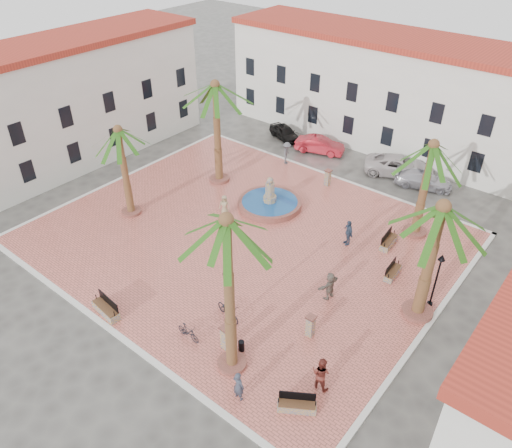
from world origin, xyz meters
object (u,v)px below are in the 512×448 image
object	(u,v)px
bench_s	(106,309)
bollard_n	(328,177)
palm_s	(227,237)
palm_ne	(431,157)
bench_se	(297,406)
bench_e	(393,272)
palm_e	(440,222)
bench_ne	(388,242)
car_red	(320,145)
bollard_e	(310,325)
palm_nw	(216,96)
lamppost_e	(438,271)
car_black	(285,132)
pedestrian_fountain_a	(225,205)
pedestrian_north	(287,153)
lamppost_s	(227,287)
bollard_se	(226,337)
bicycle_b	(188,332)
pedestrian_east	(330,286)
cyclist_a	(238,386)
pedestrian_fountain_b	(348,232)
cyclist_b	(321,373)
car_white	(399,166)
litter_bin	(241,346)
car_silver	(424,180)
fountain	(270,202)
palm_sw	(120,140)
bicycle_a	(228,311)

from	to	relation	value
bench_s	bollard_n	world-z (taller)	bollard_n
palm_s	palm_ne	world-z (taller)	palm_s
bench_se	bench_e	size ratio (longest dim) A/B	1.04
palm_e	bench_ne	size ratio (longest dim) A/B	3.93
bollard_n	car_red	bearing A→B (deg)	128.84
bollard_e	palm_e	bearing A→B (deg)	53.86
palm_nw	palm_s	xyz separation A→B (m)	(13.09, -13.34, 0.84)
lamppost_e	car_black	size ratio (longest dim) A/B	0.94
pedestrian_fountain_a	car_red	world-z (taller)	pedestrian_fountain_a
car_red	pedestrian_north	bearing A→B (deg)	149.62
lamppost_s	bollard_se	world-z (taller)	lamppost_s
palm_nw	palm_s	bearing A→B (deg)	-45.54
lamppost_e	pedestrian_fountain_a	world-z (taller)	lamppost_e
palm_nw	bicycle_b	size ratio (longest dim) A/B	5.37
palm_e	pedestrian_east	distance (m)	7.20
pedestrian_east	lamppost_s	bearing A→B (deg)	-21.61
cyclist_a	pedestrian_fountain_b	world-z (taller)	pedestrian_fountain_b
car_black	pedestrian_fountain_b	bearing A→B (deg)	-107.45
palm_nw	car_black	distance (m)	11.85
cyclist_b	car_white	size ratio (longest dim) A/B	0.34
pedestrian_fountain_a	pedestrian_fountain_b	bearing A→B (deg)	-11.77
bench_s	lamppost_s	size ratio (longest dim) A/B	0.53
litter_bin	bollard_se	bearing A→B (deg)	-155.47
bollard_se	bollard_e	size ratio (longest dim) A/B	1.09
lamppost_s	pedestrian_fountain_b	bearing A→B (deg)	83.06
lamppost_e	pedestrian_north	distance (m)	18.77
palm_nw	car_silver	distance (m)	17.38
fountain	palm_e	bearing A→B (deg)	-15.34
palm_ne	pedestrian_fountain_a	distance (m)	14.17
palm_ne	cyclist_a	distance (m)	18.28
bollard_se	car_silver	xyz separation A→B (m)	(0.92, 22.20, -0.26)
palm_sw	bench_ne	distance (m)	18.96
fountain	bench_ne	distance (m)	9.07
cyclist_b	pedestrian_east	size ratio (longest dim) A/B	1.07
bicycle_b	car_silver	xyz separation A→B (m)	(2.85, 22.99, 0.03)
lamppost_e	pedestrian_east	world-z (taller)	lamppost_e
bollard_n	pedestrian_fountain_b	size ratio (longest dim) A/B	0.74
bollard_n	pedestrian_fountain_a	distance (m)	8.95
pedestrian_fountain_b	car_silver	xyz separation A→B (m)	(0.68, 10.51, -0.42)
bench_se	lamppost_s	distance (m)	6.73
palm_s	bollard_n	size ratio (longest dim) A/B	6.74
litter_bin	bollard_n	bearing A→B (deg)	108.40
bollard_se	bollard_e	xyz separation A→B (m)	(2.86, 3.41, -0.06)
cyclist_b	car_silver	size ratio (longest dim) A/B	0.42
cyclist_b	car_silver	bearing A→B (deg)	-83.62
bench_se	bench_e	bearing A→B (deg)	61.51
palm_e	pedestrian_north	size ratio (longest dim) A/B	3.86
fountain	lamppost_e	distance (m)	13.81
cyclist_a	bicycle_a	distance (m)	5.26
lamppost_s	cyclist_a	size ratio (longest dim) A/B	2.28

